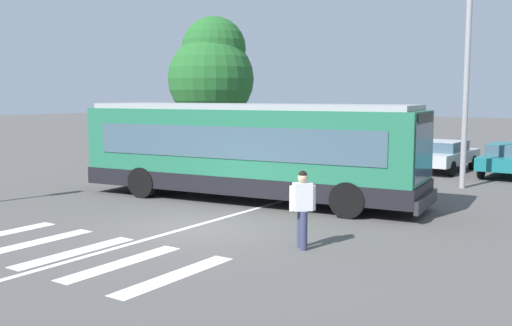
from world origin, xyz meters
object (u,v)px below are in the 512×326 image
object	(u,v)px
background_tree_left	(212,70)
twin_arm_street_lamp	(468,41)
parked_car_red	(387,151)
pedestrian_crossing_street	(302,205)
parked_car_silver	(443,154)
parked_car_teal	(511,158)
city_transit_bus	(248,151)
parked_car_black	(333,149)
parked_car_charcoal	(287,146)

from	to	relation	value
background_tree_left	twin_arm_street_lamp	bearing A→B (deg)	-21.42
parked_car_red	twin_arm_street_lamp	xyz separation A→B (m)	(4.47, -4.00, 4.45)
pedestrian_crossing_street	parked_car_silver	size ratio (longest dim) A/B	0.38
parked_car_teal	background_tree_left	xyz separation A→B (m)	(-17.53, 2.23, 4.07)
parked_car_silver	background_tree_left	bearing A→B (deg)	171.10
pedestrian_crossing_street	background_tree_left	bearing A→B (deg)	133.37
city_transit_bus	parked_car_silver	distance (m)	11.06
city_transit_bus	parked_car_silver	world-z (taller)	city_transit_bus
city_transit_bus	pedestrian_crossing_street	size ratio (longest dim) A/B	6.62
parked_car_black	parked_car_red	distance (m)	2.71
city_transit_bus	parked_car_silver	xyz separation A→B (m)	(2.98, 10.62, -0.82)
parked_car_red	background_tree_left	size ratio (longest dim) A/B	0.56
pedestrian_crossing_street	parked_car_black	size ratio (longest dim) A/B	0.38
parked_car_teal	twin_arm_street_lamp	bearing A→B (deg)	-100.28
parked_car_teal	background_tree_left	world-z (taller)	background_tree_left
city_transit_bus	parked_car_charcoal	distance (m)	11.38
pedestrian_crossing_street	parked_car_teal	size ratio (longest dim) A/B	0.38
parked_car_red	parked_car_silver	bearing A→B (deg)	5.76
parked_car_charcoal	twin_arm_street_lamp	world-z (taller)	twin_arm_street_lamp
parked_car_black	parked_car_teal	world-z (taller)	same
twin_arm_street_lamp	background_tree_left	distance (m)	17.99
city_transit_bus	background_tree_left	bearing A→B (deg)	132.35
parked_car_charcoal	background_tree_left	xyz separation A→B (m)	(-6.94, 2.67, 4.07)
pedestrian_crossing_street	parked_car_charcoal	bearing A→B (deg)	122.57
parked_car_teal	twin_arm_street_lamp	size ratio (longest dim) A/B	0.54
pedestrian_crossing_street	background_tree_left	xyz separation A→B (m)	(-16.18, 17.13, 3.86)
parked_car_charcoal	parked_car_red	distance (m)	5.34
pedestrian_crossing_street	twin_arm_street_lamp	distance (m)	11.40
background_tree_left	parked_car_black	bearing A→B (deg)	-15.61
city_transit_bus	twin_arm_street_lamp	world-z (taller)	twin_arm_street_lamp
pedestrian_crossing_street	background_tree_left	size ratio (longest dim) A/B	0.21
parked_car_red	twin_arm_street_lamp	distance (m)	7.47
parked_car_red	parked_car_silver	world-z (taller)	same
pedestrian_crossing_street	parked_car_red	bearing A→B (deg)	105.00
parked_car_silver	pedestrian_crossing_street	bearing A→B (deg)	-84.55
parked_car_silver	parked_car_teal	bearing A→B (deg)	1.74
city_transit_bus	parked_car_red	size ratio (longest dim) A/B	2.51
city_transit_bus	parked_car_black	world-z (taller)	city_transit_bus
pedestrian_crossing_street	twin_arm_street_lamp	size ratio (longest dim) A/B	0.21
parked_car_red	parked_car_teal	xyz separation A→B (m)	(5.25, 0.34, 0.00)
parked_car_charcoal	parked_car_black	size ratio (longest dim) A/B	1.00
parked_car_red	parked_car_charcoal	bearing A→B (deg)	-178.86
parked_car_silver	background_tree_left	xyz separation A→B (m)	(-14.77, 2.31, 4.07)
parked_car_teal	twin_arm_street_lamp	xyz separation A→B (m)	(-0.79, -4.34, 4.45)
parked_car_charcoal	parked_car_black	xyz separation A→B (m)	(2.62, -0.00, 0.00)
parked_car_charcoal	parked_car_teal	xyz separation A→B (m)	(10.59, 0.44, 0.00)
parked_car_black	parked_car_teal	xyz separation A→B (m)	(7.97, 0.44, 0.00)
parked_car_red	twin_arm_street_lamp	size ratio (longest dim) A/B	0.55
parked_car_teal	background_tree_left	bearing A→B (deg)	172.75
city_transit_bus	twin_arm_street_lamp	distance (m)	8.85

